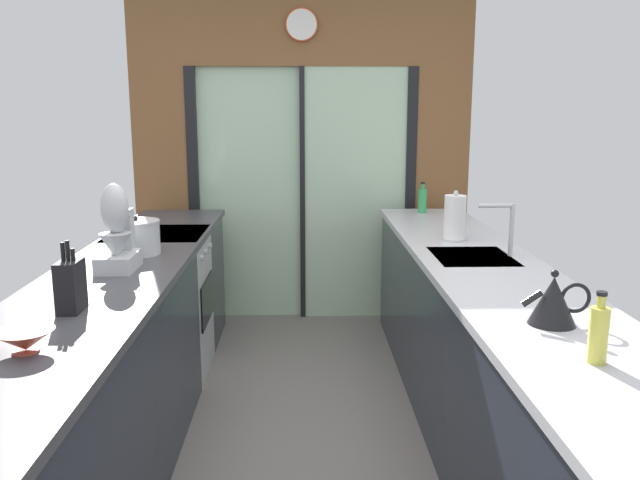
% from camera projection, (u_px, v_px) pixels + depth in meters
% --- Properties ---
extents(ground_plane, '(5.04, 7.60, 0.02)m').
position_uv_depth(ground_plane, '(304.00, 417.00, 3.62)').
color(ground_plane, slate).
extents(back_wall_unit, '(2.64, 0.12, 2.70)m').
position_uv_depth(back_wall_unit, '(302.00, 129.00, 5.08)').
color(back_wall_unit, brown).
rests_on(back_wall_unit, ground_plane).
extents(left_counter_run, '(0.62, 3.80, 0.92)m').
position_uv_depth(left_counter_run, '(111.00, 373.00, 3.04)').
color(left_counter_run, '#1E232D').
rests_on(left_counter_run, ground_plane).
extents(right_counter_run, '(0.62, 3.80, 0.92)m').
position_uv_depth(right_counter_run, '(485.00, 356.00, 3.26)').
color(right_counter_run, '#1E232D').
rests_on(right_counter_run, ground_plane).
extents(sink_faucet, '(0.19, 0.02, 0.28)m').
position_uv_depth(sink_faucet, '(506.00, 221.00, 3.38)').
color(sink_faucet, '#B7BABC').
rests_on(sink_faucet, right_counter_run).
extents(oven_range, '(0.60, 0.60, 0.92)m').
position_uv_depth(oven_range, '(161.00, 304.00, 4.14)').
color(oven_range, '#B7BABC').
rests_on(oven_range, ground_plane).
extents(mixing_bowl, '(0.19, 0.19, 0.07)m').
position_uv_depth(mixing_bowl, '(25.00, 340.00, 2.06)').
color(mixing_bowl, '#BC4C38').
rests_on(mixing_bowl, left_counter_run).
extents(knife_block, '(0.08, 0.14, 0.28)m').
position_uv_depth(knife_block, '(70.00, 285.00, 2.47)').
color(knife_block, black).
rests_on(knife_block, left_counter_run).
extents(stand_mixer, '(0.17, 0.27, 0.42)m').
position_uv_depth(stand_mixer, '(117.00, 237.00, 3.10)').
color(stand_mixer, '#B7BABC').
rests_on(stand_mixer, left_counter_run).
extents(stock_pot, '(0.26, 0.26, 0.21)m').
position_uv_depth(stock_pot, '(136.00, 237.00, 3.45)').
color(stock_pot, '#B7BABC').
rests_on(stock_pot, left_counter_run).
extents(kettle, '(0.25, 0.17, 0.20)m').
position_uv_depth(kettle, '(554.00, 300.00, 2.32)').
color(kettle, black).
rests_on(kettle, right_counter_run).
extents(soap_bottle_near, '(0.06, 0.06, 0.23)m').
position_uv_depth(soap_bottle_near, '(598.00, 333.00, 1.97)').
color(soap_bottle_near, '#D1CC4C').
rests_on(soap_bottle_near, right_counter_run).
extents(soap_bottle_far, '(0.06, 0.06, 0.23)m').
position_uv_depth(soap_bottle_far, '(422.00, 200.00, 4.82)').
color(soap_bottle_far, '#339E56').
rests_on(soap_bottle_far, right_counter_run).
extents(paper_towel_roll, '(0.14, 0.14, 0.30)m').
position_uv_depth(paper_towel_roll, '(455.00, 218.00, 3.80)').
color(paper_towel_roll, '#B7BABC').
rests_on(paper_towel_roll, right_counter_run).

